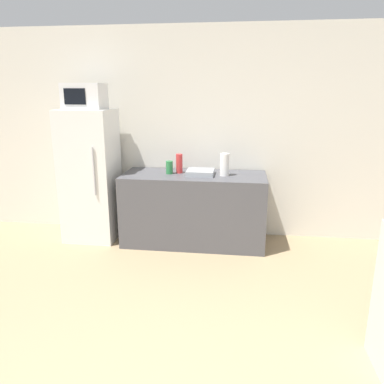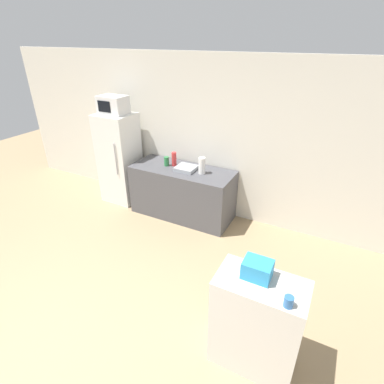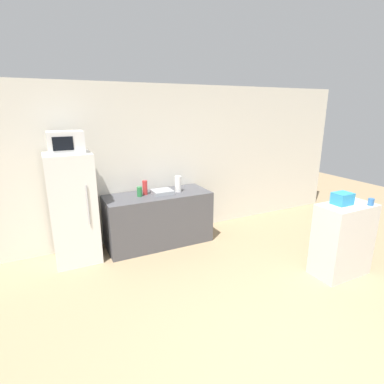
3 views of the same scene
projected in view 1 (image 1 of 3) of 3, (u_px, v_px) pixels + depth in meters
name	position (u px, v px, depth m)	size (l,w,h in m)	color
wall_back	(209.00, 134.00, 4.71)	(8.00, 0.06, 2.60)	silver
refrigerator	(90.00, 176.00, 4.65)	(0.63, 0.59, 1.62)	white
microwave	(85.00, 96.00, 4.39)	(0.46, 0.34, 0.30)	white
counter	(194.00, 209.00, 4.59)	(1.72, 0.69, 0.86)	#4C4C51
sink_basin	(200.00, 172.00, 4.45)	(0.32, 0.30, 0.06)	#9EA3A8
bottle_tall	(179.00, 164.00, 4.53)	(0.08, 0.08, 0.23)	red
bottle_short	(169.00, 167.00, 4.50)	(0.08, 0.08, 0.16)	#2D7F42
paper_towel_roll	(224.00, 165.00, 4.38)	(0.11, 0.11, 0.26)	white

